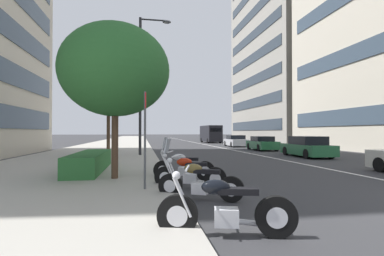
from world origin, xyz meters
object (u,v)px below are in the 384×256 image
Objects in this scene: motorcycle_second_in_row at (199,183)px; car_far_down_avenue at (236,141)px; car_approaching_light at (262,144)px; motorcycle_nearest_camera at (225,210)px; motorcycle_under_tarp at (189,174)px; motorcycle_far_end_row at (183,167)px; street_tree_near_plaza_corner at (115,70)px; parking_sign_by_curb at (145,130)px; car_lead_in_lane at (307,147)px; delivery_van_ahead at (211,134)px; street_tree_far_plaza at (108,93)px; street_lamp_with_banners at (144,74)px.

car_far_down_avenue is (24.92, -9.29, 0.21)m from motorcycle_second_in_row.
car_approaching_light is 0.97× the size of car_far_down_avenue.
motorcycle_nearest_camera is 3.92m from motorcycle_under_tarp.
motorcycle_far_end_row reaches higher than motorcycle_nearest_camera.
motorcycle_under_tarp is at bearing -121.85° from street_tree_near_plaza_corner.
motorcycle_second_in_row is at bearing -123.01° from parking_sign_by_curb.
car_approaching_light is at bearing -100.92° from motorcycle_under_tarp.
motorcycle_nearest_camera is at bearing 157.75° from car_approaching_light.
street_tree_near_plaza_corner is (-22.12, 11.56, 3.09)m from car_far_down_avenue.
car_lead_in_lane is (10.89, -9.64, 0.24)m from motorcycle_second_in_row.
car_far_down_avenue is (23.50, -9.32, 0.18)m from motorcycle_under_tarp.
delivery_van_ahead reaches higher than motorcycle_far_end_row.
delivery_van_ahead is at bearing -16.23° from parking_sign_by_curb.
motorcycle_far_end_row is 3.98m from street_tree_near_plaza_corner.
parking_sign_by_curb is 0.47× the size of street_tree_far_plaza.
car_far_down_avenue is 26.32m from parking_sign_by_curb.
motorcycle_second_in_row is at bearing -78.49° from motorcycle_nearest_camera.
street_tree_far_plaza is at bearing 10.99° from parking_sign_by_curb.
motorcycle_nearest_camera is at bearing 114.90° from motorcycle_second_in_row.
motorcycle_second_in_row is 14.54m from car_lead_in_lane.
street_lamp_with_banners is 1.81× the size of street_tree_near_plaza_corner.
street_tree_near_plaza_corner is (-15.26, 11.80, 3.10)m from car_approaching_light.
car_far_down_avenue is at bearing 3.85° from car_lead_in_lane.
parking_sign_by_curb is (-24.07, 10.59, 1.10)m from car_far_down_avenue.
street_tree_near_plaza_corner is 0.92× the size of street_tree_far_plaza.
motorcycle_nearest_camera is 0.43× the size of street_tree_near_plaza_corner.
street_lamp_with_banners reaches higher than street_tree_far_plaza.
motorcycle_far_end_row is at bearing -32.17° from parking_sign_by_curb.
street_lamp_with_banners is 1.66× the size of street_tree_far_plaza.
delivery_van_ahead is 2.33× the size of parking_sign_by_curb.
car_far_down_avenue is at bearing -95.47° from motorcycle_far_end_row.
motorcycle_under_tarp is 0.48× the size of car_approaching_light.
car_approaching_light is (7.18, 0.10, -0.05)m from car_lead_in_lane.
motorcycle_far_end_row is 0.49× the size of car_approaching_light.
car_lead_in_lane is 26.38m from delivery_van_ahead.
car_far_down_avenue is at bearing -95.59° from motorcycle_nearest_camera.
motorcycle_far_end_row reaches higher than motorcycle_under_tarp.
car_approaching_light is 19.20m from delivery_van_ahead.
motorcycle_nearest_camera is 40.86m from delivery_van_ahead.
motorcycle_far_end_row is 0.80× the size of parking_sign_by_curb.
parking_sign_by_curb is (-2.09, 1.32, 1.27)m from motorcycle_far_end_row.
car_lead_in_lane is at bearing -175.80° from car_far_down_avenue.
street_lamp_with_banners is at bearing 142.41° from car_far_down_avenue.
motorcycle_nearest_camera is at bearing 108.21° from motorcycle_under_tarp.
delivery_van_ahead is (12.33, -0.00, 0.81)m from car_far_down_avenue.
street_tree_far_plaza reaches higher than car_approaching_light.
motorcycle_far_end_row is 0.41× the size of street_tree_near_plaza_corner.
car_lead_in_lane is at bearing -55.81° from street_tree_near_plaza_corner.
parking_sign_by_curb is at bearing -6.36° from motorcycle_second_in_row.
parking_sign_by_curb is at bearing 162.12° from delivery_van_ahead.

